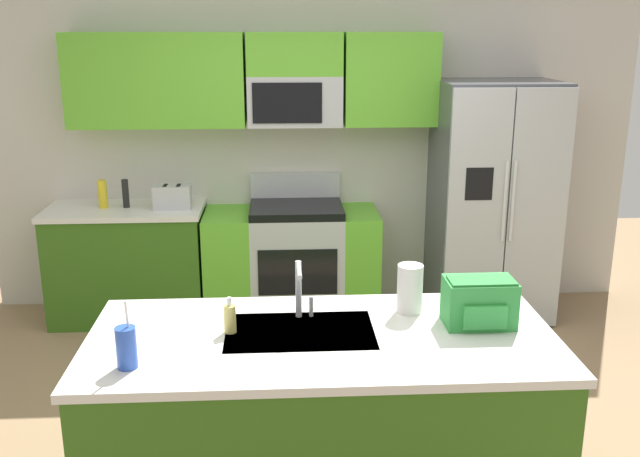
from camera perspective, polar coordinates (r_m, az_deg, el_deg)
ground_plane at (r=4.23m, az=0.86°, el=-16.10°), size 9.00×9.00×0.00m
kitchen_wall_unit at (r=5.72m, az=-2.05°, el=8.17°), size 5.20×0.43×2.60m
back_counter at (r=5.80m, az=-15.09°, el=-2.65°), size 1.20×0.63×0.90m
range_oven at (r=5.68m, az=-2.27°, el=-2.58°), size 1.36×0.61×1.10m
refrigerator at (r=5.72m, az=13.69°, el=2.14°), size 0.90×0.76×1.85m
island_counter at (r=3.46m, az=0.17°, el=-15.28°), size 2.12×0.97×0.90m
toaster at (r=5.54m, az=-11.74°, el=2.51°), size 0.28×0.16×0.18m
pepper_mill at (r=5.64m, az=-15.32°, el=2.72°), size 0.05×0.05×0.22m
bottle_yellow at (r=5.69m, az=-17.03°, el=2.67°), size 0.07×0.07×0.21m
sink_faucet at (r=3.36m, az=-1.62°, el=-4.61°), size 0.09×0.21×0.28m
drink_cup_blue at (r=3.03m, az=-15.26°, el=-9.17°), size 0.08×0.08×0.30m
soap_dispenser at (r=3.28m, az=-7.24°, el=-7.16°), size 0.06×0.06×0.17m
paper_towel_roll at (r=3.48m, az=7.22°, el=-4.80°), size 0.12×0.12×0.24m
backpack at (r=3.39m, az=12.66°, el=-5.72°), size 0.32×0.22×0.23m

